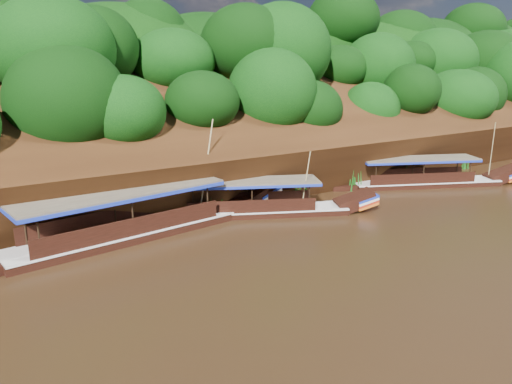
% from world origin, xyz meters
% --- Properties ---
extents(ground, '(160.00, 160.00, 0.00)m').
position_xyz_m(ground, '(0.00, 0.00, 0.00)').
color(ground, black).
rests_on(ground, ground).
extents(riverbank, '(120.00, 30.06, 19.40)m').
position_xyz_m(riverbank, '(-0.01, 22.73, 1.89)').
color(riverbank, black).
rests_on(riverbank, ground).
extents(boat_0, '(13.43, 7.21, 5.46)m').
position_xyz_m(boat_0, '(13.22, 7.02, 0.51)').
color(boat_0, black).
rests_on(boat_0, ground).
extents(boat_1, '(12.70, 7.10, 4.58)m').
position_xyz_m(boat_1, '(-1.85, 7.63, 0.51)').
color(boat_1, black).
rests_on(boat_1, ground).
extents(boat_2, '(17.59, 4.66, 6.70)m').
position_xyz_m(boat_2, '(-9.48, 8.34, 0.62)').
color(boat_2, black).
rests_on(boat_2, ground).
extents(reeds, '(48.86, 1.97, 2.13)m').
position_xyz_m(reeds, '(-2.63, 9.59, 0.86)').
color(reeds, '#195A16').
rests_on(reeds, ground).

